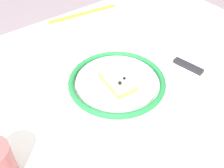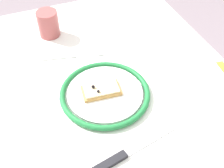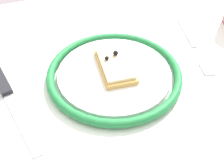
% 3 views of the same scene
% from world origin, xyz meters
% --- Properties ---
extents(dining_table, '(1.12, 0.79, 0.73)m').
position_xyz_m(dining_table, '(0.00, 0.00, 0.64)').
color(dining_table, white).
rests_on(dining_table, ground_plane).
extents(plate, '(0.26, 0.26, 0.02)m').
position_xyz_m(plate, '(-0.02, -0.03, 0.74)').
color(plate, white).
rests_on(plate, dining_table).
extents(pizza_slice_near, '(0.07, 0.11, 0.03)m').
position_xyz_m(pizza_slice_near, '(-0.02, -0.04, 0.75)').
color(pizza_slice_near, tan).
rests_on(pizza_slice_near, plate).
extents(knife, '(0.06, 0.24, 0.01)m').
position_xyz_m(knife, '(0.18, -0.06, 0.73)').
color(knife, silver).
rests_on(knife, dining_table).
extents(fork, '(0.06, 0.20, 0.00)m').
position_xyz_m(fork, '(-0.22, -0.06, 0.73)').
color(fork, silver).
rests_on(fork, dining_table).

